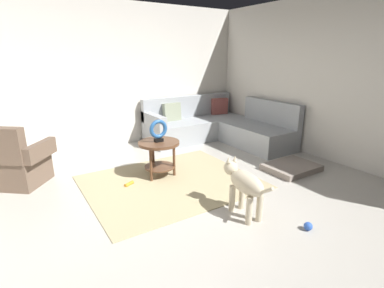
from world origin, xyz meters
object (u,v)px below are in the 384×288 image
(dog_toy_ball, at_px, (308,226))
(dog_toy_rope, at_px, (129,184))
(sectional_couch, at_px, (217,127))
(dog, at_px, (244,184))
(torus_sculpture, at_px, (158,130))
(dog_bed_mat, at_px, (291,167))
(side_table, at_px, (159,150))
(armchair, at_px, (17,163))

(dog_toy_ball, relative_size, dog_toy_rope, 0.61)
(sectional_couch, distance_m, dog, 2.96)
(dog, distance_m, dog_toy_rope, 1.68)
(sectional_couch, bearing_deg, dog_toy_rope, -154.98)
(torus_sculpture, distance_m, dog_bed_mat, 2.17)
(torus_sculpture, xyz_separation_m, dog_toy_ball, (0.67, -2.10, -0.67))
(dog, distance_m, dog_toy_ball, 0.78)
(sectional_couch, xyz_separation_m, dog_bed_mat, (-0.01, -1.94, -0.24))
(dog_toy_ball, distance_m, dog_toy_rope, 2.34)
(dog_bed_mat, bearing_deg, dog, -159.36)
(torus_sculpture, xyz_separation_m, dog_bed_mat, (1.86, -0.91, -0.67))
(dog_toy_rope, bearing_deg, side_table, 8.08)
(dog_bed_mat, relative_size, dog_toy_rope, 5.41)
(armchair, xyz_separation_m, dog_bed_mat, (3.65, -1.67, -0.28))
(side_table, bearing_deg, dog, -78.23)
(armchair, bearing_deg, torus_sculpture, 15.78)
(dog_bed_mat, xyz_separation_m, dog, (-1.55, -0.58, 0.33))
(armchair, xyz_separation_m, dog_toy_ball, (2.46, -2.86, -0.28))
(armchair, height_order, side_table, armchair)
(side_table, relative_size, dog_toy_ball, 6.71)
(dog_toy_rope, bearing_deg, torus_sculpture, 8.08)
(dog, bearing_deg, dog_toy_ball, -55.03)
(side_table, bearing_deg, dog_toy_rope, -171.92)
(side_table, height_order, dog, dog)
(armchair, distance_m, side_table, 1.95)
(armchair, bearing_deg, side_table, 15.78)
(torus_sculpture, bearing_deg, dog_toy_rope, -171.92)
(sectional_couch, bearing_deg, dog_toy_ball, -110.85)
(sectional_couch, relative_size, dog_bed_mat, 2.81)
(dog_toy_ball, bearing_deg, dog_toy_rope, 120.29)
(dog_toy_ball, bearing_deg, side_table, 107.66)
(sectional_couch, bearing_deg, torus_sculpture, -150.90)
(dog, xyz_separation_m, dog_toy_rope, (-0.83, 1.41, -0.35))
(sectional_couch, relative_size, armchair, 2.25)
(dog, bearing_deg, dog_toy_rope, 124.83)
(armchair, relative_size, torus_sculpture, 3.07)
(side_table, distance_m, torus_sculpture, 0.29)
(dog, bearing_deg, sectional_couch, 63.01)
(dog_bed_mat, bearing_deg, sectional_couch, 89.84)
(torus_sculpture, distance_m, dog, 1.56)
(armchair, height_order, dog_toy_rope, armchair)
(armchair, distance_m, torus_sculpture, 1.99)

